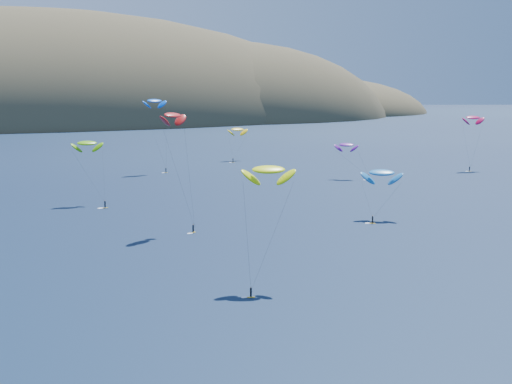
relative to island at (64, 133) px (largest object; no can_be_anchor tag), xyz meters
name	(u,v)px	position (x,y,z in m)	size (l,w,h in m)	color
island	(64,133)	(0.00, 0.00, 0.00)	(730.00, 300.00, 210.00)	#3D3526
kitesurfer_2	(269,170)	(-55.15, -518.48, 29.49)	(11.81, 11.06, 21.13)	yellow
kitesurfer_3	(87,143)	(-66.27, -427.57, 27.08)	(8.36, 13.19, 18.68)	yellow
kitesurfer_4	(154,101)	(-29.57, -369.32, 36.67)	(9.53, 8.61, 28.48)	yellow
kitesurfer_5	(382,173)	(-5.94, -479.75, 21.85)	(11.84, 10.57, 13.81)	yellow
kitesurfer_6	(346,145)	(24.66, -414.50, 22.21)	(9.01, 12.48, 13.70)	yellow
kitesurfer_8	(473,118)	(81.04, -412.99, 30.24)	(10.46, 8.00, 22.03)	yellow
kitesurfer_9	(173,115)	(-55.97, -471.30, 36.33)	(8.65, 10.18, 27.88)	yellow
kitesurfer_11	(237,129)	(13.43, -345.97, 23.61)	(11.04, 11.22, 15.36)	yellow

